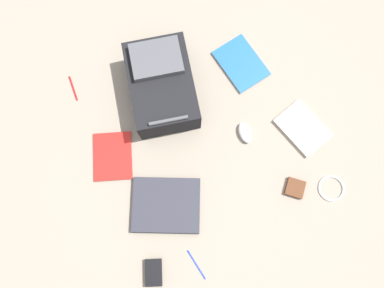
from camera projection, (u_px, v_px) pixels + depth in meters
ground_plane at (202, 143)px, 1.87m from camera, size 3.64×3.64×0.00m
backpack at (162, 85)px, 1.83m from camera, size 0.36×0.47×0.21m
laptop at (166, 205)px, 1.80m from camera, size 0.39×0.36×0.03m
book_comic at (303, 128)px, 1.88m from camera, size 0.23×0.28×0.02m
book_manual at (113, 156)px, 1.85m from camera, size 0.24×0.27×0.01m
book_blue at (241, 64)px, 1.95m from camera, size 0.23×0.29×0.01m
computer_mouse at (245, 133)px, 1.86m from camera, size 0.07×0.11×0.04m
cable_coil at (331, 188)px, 1.82m from camera, size 0.12×0.12×0.01m
power_brick at (154, 272)px, 1.73m from camera, size 0.11×0.13×0.03m
pen_black at (196, 265)px, 1.75m from camera, size 0.03×0.15×0.01m
pen_blue at (73, 88)px, 1.92m from camera, size 0.01×0.13×0.01m
earbud_pouch at (295, 188)px, 1.82m from camera, size 0.12×0.12×0.02m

